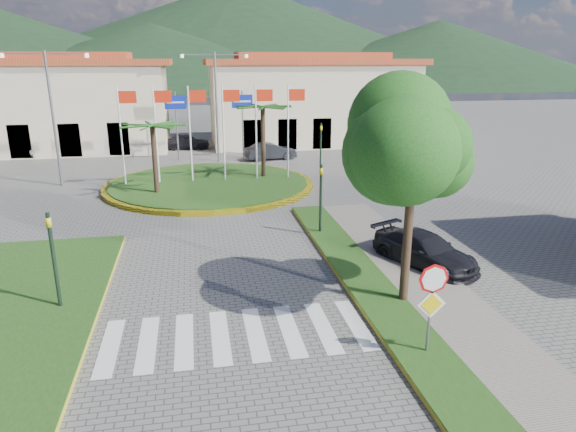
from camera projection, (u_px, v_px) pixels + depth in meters
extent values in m
plane|color=slate|center=(250.00, 431.00, 10.84)|extent=(160.00, 160.00, 0.00)
cube|color=gray|center=(464.00, 350.00, 13.75)|extent=(4.00, 28.00, 0.15)
cube|color=#1E4112|center=(422.00, 354.00, 13.53)|extent=(1.60, 28.00, 0.18)
cube|color=#1E4112|center=(11.00, 319.00, 15.32)|extent=(5.00, 14.00, 0.18)
cube|color=silver|center=(234.00, 335.00, 14.60)|extent=(8.00, 3.00, 0.01)
cylinder|color=yellow|center=(210.00, 185.00, 31.48)|extent=(12.70, 12.70, 0.24)
cylinder|color=#1E4112|center=(210.00, 184.00, 31.47)|extent=(12.00, 12.00, 0.30)
cylinder|color=black|center=(155.00, 162.00, 28.51)|extent=(0.28, 0.28, 4.05)
cylinder|color=black|center=(263.00, 144.00, 32.37)|extent=(0.28, 0.28, 4.68)
cylinder|color=silver|center=(121.00, 139.00, 30.22)|extent=(0.10, 0.10, 6.00)
cube|color=red|center=(127.00, 97.00, 29.61)|extent=(1.00, 0.03, 0.70)
cylinder|color=silver|center=(156.00, 138.00, 30.57)|extent=(0.10, 0.10, 6.00)
cube|color=red|center=(163.00, 97.00, 29.96)|extent=(1.00, 0.03, 0.70)
cylinder|color=silver|center=(190.00, 137.00, 30.92)|extent=(0.10, 0.10, 6.00)
cube|color=red|center=(198.00, 96.00, 30.31)|extent=(1.00, 0.03, 0.70)
cylinder|color=silver|center=(224.00, 136.00, 31.27)|extent=(0.10, 0.10, 6.00)
cube|color=red|center=(231.00, 96.00, 30.66)|extent=(1.00, 0.03, 0.70)
cylinder|color=silver|center=(256.00, 135.00, 31.62)|extent=(0.10, 0.10, 6.00)
cube|color=red|center=(264.00, 95.00, 31.01)|extent=(1.00, 0.03, 0.70)
cylinder|color=silver|center=(288.00, 134.00, 31.97)|extent=(0.10, 0.10, 6.00)
cube|color=red|center=(297.00, 95.00, 31.36)|extent=(1.00, 0.03, 0.70)
cylinder|color=slate|center=(430.00, 314.00, 13.21)|extent=(0.07, 0.07, 2.50)
cylinder|color=red|center=(434.00, 279.00, 12.87)|extent=(0.80, 0.03, 0.80)
cube|color=yellow|center=(432.00, 304.00, 13.06)|extent=(0.78, 0.03, 0.78)
cylinder|color=black|center=(407.00, 239.00, 15.85)|extent=(0.28, 0.28, 4.40)
ellipsoid|color=#154E14|center=(414.00, 142.00, 14.97)|extent=(3.60, 3.60, 3.20)
cylinder|color=black|center=(54.00, 263.00, 15.57)|extent=(0.12, 0.12, 3.20)
imported|color=gold|center=(50.00, 232.00, 15.27)|extent=(0.15, 0.18, 0.90)
cylinder|color=black|center=(321.00, 200.00, 22.43)|extent=(0.12, 0.12, 3.20)
imported|color=gold|center=(321.00, 178.00, 22.14)|extent=(0.15, 0.18, 0.90)
cylinder|color=black|center=(321.00, 146.00, 36.20)|extent=(0.12, 0.12, 3.20)
imported|color=gold|center=(321.00, 132.00, 35.90)|extent=(0.18, 0.15, 0.90)
cylinder|color=slate|center=(177.00, 126.00, 38.85)|extent=(0.12, 0.12, 5.20)
cube|color=#0F21A8|center=(175.00, 102.00, 38.27)|extent=(1.60, 0.05, 1.00)
cylinder|color=slate|center=(243.00, 125.00, 39.73)|extent=(0.12, 0.12, 5.20)
cube|color=#0F21A8|center=(242.00, 101.00, 39.14)|extent=(1.60, 0.05, 1.00)
cylinder|color=slate|center=(217.00, 108.00, 38.02)|extent=(0.16, 0.16, 8.00)
cube|color=slate|center=(198.00, 55.00, 36.70)|extent=(2.40, 0.08, 0.08)
cube|color=slate|center=(231.00, 55.00, 37.11)|extent=(2.40, 0.08, 0.08)
cylinder|color=slate|center=(53.00, 120.00, 30.64)|extent=(0.16, 0.16, 8.00)
cube|color=slate|center=(22.00, 54.00, 29.31)|extent=(2.40, 0.08, 0.08)
cube|color=slate|center=(67.00, 54.00, 29.73)|extent=(2.40, 0.08, 0.08)
cube|color=beige|center=(32.00, 109.00, 43.07)|extent=(22.00, 9.00, 7.00)
cube|color=#A73020|center=(26.00, 62.00, 41.96)|extent=(23.32, 9.54, 0.50)
cube|color=#A73020|center=(25.00, 56.00, 41.82)|extent=(16.50, 4.95, 0.60)
cube|color=beige|center=(311.00, 104.00, 47.26)|extent=(18.00, 9.00, 7.00)
cube|color=#A73020|center=(311.00, 62.00, 46.16)|extent=(19.08, 9.54, 0.50)
cube|color=#A73020|center=(311.00, 56.00, 46.01)|extent=(13.50, 4.95, 0.60)
cone|color=black|center=(239.00, 33.00, 159.37)|extent=(180.00, 180.00, 30.00)
cone|color=black|center=(439.00, 53.00, 147.26)|extent=(120.00, 120.00, 18.00)
cone|color=black|center=(151.00, 56.00, 128.88)|extent=(110.00, 110.00, 16.00)
imported|color=white|center=(57.00, 148.00, 41.35)|extent=(4.58, 2.91, 1.18)
imported|color=black|center=(187.00, 141.00, 44.36)|extent=(3.92, 1.68, 1.32)
imported|color=black|center=(270.00, 151.00, 39.71)|extent=(4.13, 2.08, 1.30)
imported|color=black|center=(425.00, 250.00, 19.29)|extent=(3.44, 4.73, 1.27)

